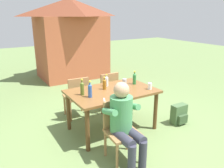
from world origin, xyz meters
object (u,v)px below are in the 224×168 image
object	(u,v)px
cup_terracotta	(119,86)
brick_kiosk	(71,37)
backpack_by_near_side	(179,115)
dining_table	(112,95)
table_knife	(105,101)
chair_far_left	(77,95)
cup_glass	(123,91)
cup_steel	(124,81)
bottle_clear	(107,81)
chair_near_left	(120,127)
bottle_green	(134,79)
bottle_olive	(82,88)
person_in_white_shirt	(124,120)
bottle_blue	(90,90)
chair_far_right	(107,89)
bottle_amber	(104,84)
cup_white	(150,86)

from	to	relation	value
cup_terracotta	brick_kiosk	size ratio (longest dim) A/B	0.05
backpack_by_near_side	brick_kiosk	size ratio (longest dim) A/B	0.15
dining_table	table_knife	world-z (taller)	table_knife
chair_far_left	brick_kiosk	world-z (taller)	brick_kiosk
cup_glass	cup_steel	distance (m)	0.55
bottle_clear	table_knife	distance (m)	0.78
chair_near_left	backpack_by_near_side	world-z (taller)	chair_near_left
dining_table	bottle_green	distance (m)	0.61
table_knife	cup_steel	bearing A→B (deg)	37.10
bottle_olive	backpack_by_near_side	world-z (taller)	bottle_olive
person_in_white_shirt	brick_kiosk	size ratio (longest dim) A/B	0.47
dining_table	brick_kiosk	size ratio (longest dim) A/B	0.61
brick_kiosk	bottle_blue	bearing A→B (deg)	-107.74
chair_far_right	cup_glass	world-z (taller)	cup_glass
bottle_blue	cup_glass	world-z (taller)	bottle_blue
bottle_clear	cup_steel	xyz separation A→B (m)	(0.35, -0.07, -0.05)
bottle_olive	dining_table	bearing A→B (deg)	-6.76
bottle_amber	backpack_by_near_side	world-z (taller)	bottle_amber
bottle_green	brick_kiosk	distance (m)	3.78
dining_table	cup_terracotta	size ratio (longest dim) A/B	12.81
chair_far_right	cup_steel	xyz separation A→B (m)	(0.05, -0.59, 0.32)
bottle_clear	bottle_olive	distance (m)	0.62
chair_far_right	cup_steel	distance (m)	0.68
chair_far_left	bottle_amber	bearing A→B (deg)	-68.05
bottle_blue	brick_kiosk	world-z (taller)	brick_kiosk
chair_far_right	chair_near_left	bearing A→B (deg)	-113.50
cup_white	table_knife	xyz separation A→B (m)	(-0.98, -0.09, -0.06)
bottle_green	bottle_olive	size ratio (longest dim) A/B	0.92
bottle_amber	cup_glass	size ratio (longest dim) A/B	2.01
backpack_by_near_side	table_knife	bearing A→B (deg)	176.35
bottle_green	bottle_olive	world-z (taller)	bottle_olive
chair_far_left	cup_steel	world-z (taller)	chair_far_left
person_in_white_shirt	cup_steel	xyz separation A→B (m)	(0.74, 1.09, 0.16)
chair_far_right	cup_white	world-z (taller)	cup_white
person_in_white_shirt	cup_terracotta	distance (m)	1.04
chair_far_left	brick_kiosk	distance (m)	3.37
dining_table	bottle_blue	distance (m)	0.53
chair_far_left	brick_kiosk	size ratio (longest dim) A/B	0.35
person_in_white_shirt	bottle_olive	bearing A→B (deg)	101.64
cup_glass	backpack_by_near_side	size ratio (longest dim) A/B	0.30
cup_steel	brick_kiosk	xyz separation A→B (m)	(0.39, 3.65, 0.51)
dining_table	person_in_white_shirt	bearing A→B (deg)	-111.05
backpack_by_near_side	bottle_olive	bearing A→B (deg)	162.68
cup_glass	cup_steel	xyz separation A→B (m)	(0.33, 0.43, -0.00)
cup_white	brick_kiosk	world-z (taller)	brick_kiosk
chair_far_left	cup_steel	distance (m)	1.01
bottle_amber	chair_far_left	bearing A→B (deg)	111.95
person_in_white_shirt	table_knife	distance (m)	0.52
bottle_olive	bottle_green	bearing A→B (deg)	1.85
bottle_amber	table_knife	distance (m)	0.59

